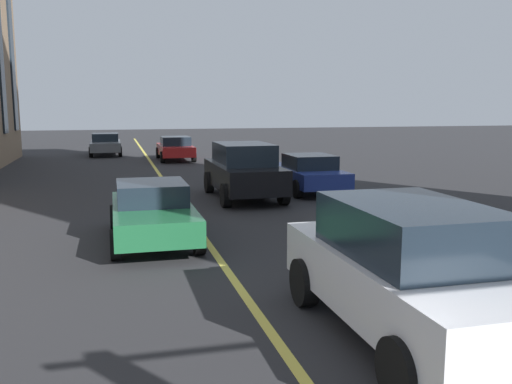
{
  "coord_description": "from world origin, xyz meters",
  "views": [
    {
      "loc": [
        6.04,
        2.06,
        3.17
      ],
      "look_at": [
        17.82,
        -0.99,
        1.26
      ],
      "focal_mm": 39.1,
      "sensor_mm": 36.0,
      "label": 1
    }
  ],
  "objects_px": {
    "car_white_near": "(409,270)",
    "car_grey_mid": "(106,144)",
    "car_black_trailing": "(244,170)",
    "car_green_far": "(152,211)",
    "car_red_parked_a": "(175,148)",
    "car_blue_oncoming": "(308,172)"
  },
  "relations": [
    {
      "from": "car_red_parked_a",
      "to": "car_black_trailing",
      "type": "height_order",
      "value": "car_black_trailing"
    },
    {
      "from": "car_grey_mid",
      "to": "car_blue_oncoming",
      "type": "relative_size",
      "value": 1.0
    },
    {
      "from": "car_black_trailing",
      "to": "car_grey_mid",
      "type": "relative_size",
      "value": 1.07
    },
    {
      "from": "car_green_far",
      "to": "car_grey_mid",
      "type": "distance_m",
      "value": 23.68
    },
    {
      "from": "car_black_trailing",
      "to": "car_blue_oncoming",
      "type": "bearing_deg",
      "value": -70.19
    },
    {
      "from": "car_white_near",
      "to": "car_grey_mid",
      "type": "bearing_deg",
      "value": 7.95
    },
    {
      "from": "car_black_trailing",
      "to": "car_white_near",
      "type": "bearing_deg",
      "value": 177.62
    },
    {
      "from": "car_red_parked_a",
      "to": "car_white_near",
      "type": "relative_size",
      "value": 0.94
    },
    {
      "from": "car_red_parked_a",
      "to": "car_green_far",
      "type": "xyz_separation_m",
      "value": [
        -19.17,
        2.66,
        0.0
      ]
    },
    {
      "from": "car_grey_mid",
      "to": "car_white_near",
      "type": "bearing_deg",
      "value": -172.05
    },
    {
      "from": "car_white_near",
      "to": "car_blue_oncoming",
      "type": "height_order",
      "value": "car_white_near"
    },
    {
      "from": "car_black_trailing",
      "to": "car_red_parked_a",
      "type": "bearing_deg",
      "value": 3.24
    },
    {
      "from": "car_white_near",
      "to": "car_green_far",
      "type": "relative_size",
      "value": 1.07
    },
    {
      "from": "car_white_near",
      "to": "car_grey_mid",
      "type": "distance_m",
      "value": 30.45
    },
    {
      "from": "car_red_parked_a",
      "to": "car_white_near",
      "type": "bearing_deg",
      "value": -179.34
    },
    {
      "from": "car_black_trailing",
      "to": "car_blue_oncoming",
      "type": "relative_size",
      "value": 1.07
    },
    {
      "from": "car_grey_mid",
      "to": "car_blue_oncoming",
      "type": "height_order",
      "value": "same"
    },
    {
      "from": "car_black_trailing",
      "to": "car_green_far",
      "type": "height_order",
      "value": "car_black_trailing"
    },
    {
      "from": "car_red_parked_a",
      "to": "car_blue_oncoming",
      "type": "distance_m",
      "value": 13.37
    },
    {
      "from": "car_blue_oncoming",
      "to": "car_red_parked_a",
      "type": "bearing_deg",
      "value": 14.92
    },
    {
      "from": "car_white_near",
      "to": "car_grey_mid",
      "type": "xyz_separation_m",
      "value": [
        30.16,
        4.21,
        -0.27
      ]
    },
    {
      "from": "car_white_near",
      "to": "car_black_trailing",
      "type": "bearing_deg",
      "value": -2.38
    }
  ]
}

